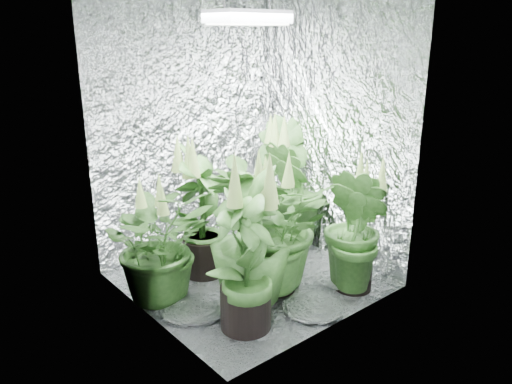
{
  "coord_description": "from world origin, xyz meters",
  "views": [
    {
      "loc": [
        -2.08,
        -2.56,
        1.75
      ],
      "look_at": [
        0.07,
        0.0,
        0.66
      ],
      "focal_mm": 35.0,
      "sensor_mm": 36.0,
      "label": 1
    }
  ],
  "objects": [
    {
      "name": "plant_f",
      "position": [
        -0.4,
        -0.46,
        0.5
      ],
      "size": [
        0.71,
        0.71,
        1.1
      ],
      "rotation": [
        0.0,
        0.0,
        4.24
      ],
      "color": "black",
      "rests_on": "ground"
    },
    {
      "name": "plant_g",
      "position": [
        0.48,
        -0.57,
        0.44
      ],
      "size": [
        0.58,
        0.58,
        0.97
      ],
      "rotation": [
        0.0,
        0.0,
        4.49
      ],
      "color": "black",
      "rests_on": "ground"
    },
    {
      "name": "grow_lamp",
      "position": [
        0.0,
        0.0,
        1.83
      ],
      "size": [
        0.5,
        0.3,
        0.22
      ],
      "color": "gray",
      "rests_on": "ceiling"
    },
    {
      "name": "ground",
      "position": [
        0.0,
        0.0,
        0.0
      ],
      "size": [
        1.6,
        1.6,
        0.0
      ],
      "primitive_type": "plane",
      "color": "silver",
      "rests_on": "ground"
    },
    {
      "name": "circulation_fan",
      "position": [
        0.6,
        0.33,
        0.15
      ],
      "size": [
        0.15,
        0.31,
        0.36
      ],
      "rotation": [
        0.0,
        0.0,
        -0.1
      ],
      "color": "black",
      "rests_on": "ground"
    },
    {
      "name": "plant_d",
      "position": [
        -0.21,
        -0.27,
        0.47
      ],
      "size": [
        0.74,
        0.74,
        1.04
      ],
      "rotation": [
        0.0,
        0.0,
        2.4
      ],
      "color": "black",
      "rests_on": "ground"
    },
    {
      "name": "plant_e",
      "position": [
        0.05,
        -0.23,
        0.47
      ],
      "size": [
        1.12,
        1.12,
        1.0
      ],
      "rotation": [
        0.0,
        0.0,
        3.68
      ],
      "color": "black",
      "rests_on": "ground"
    },
    {
      "name": "walls",
      "position": [
        0.0,
        0.0,
        1.0
      ],
      "size": [
        1.62,
        1.62,
        2.0
      ],
      "color": "silver",
      "rests_on": "ground"
    },
    {
      "name": "plant_label",
      "position": [
        0.54,
        -0.6,
        0.3
      ],
      "size": [
        0.06,
        0.04,
        0.08
      ],
      "primitive_type": "cube",
      "rotation": [
        -0.21,
        0.0,
        0.38
      ],
      "color": "white",
      "rests_on": "plant_g"
    },
    {
      "name": "plant_c",
      "position": [
        0.64,
        0.26,
        0.53
      ],
      "size": [
        0.7,
        0.7,
        1.16
      ],
      "rotation": [
        0.0,
        0.0,
        1.81
      ],
      "color": "black",
      "rests_on": "ground"
    },
    {
      "name": "plant_a",
      "position": [
        -0.64,
        0.15,
        0.41
      ],
      "size": [
        0.85,
        0.85,
        0.87
      ],
      "rotation": [
        0.0,
        0.0,
        6.06
      ],
      "color": "black",
      "rests_on": "ground"
    },
    {
      "name": "plant_b",
      "position": [
        -0.19,
        0.31,
        0.48
      ],
      "size": [
        0.71,
        0.71,
        1.07
      ],
      "rotation": [
        0.0,
        0.0,
        0.62
      ],
      "color": "black",
      "rests_on": "ground"
    }
  ]
}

